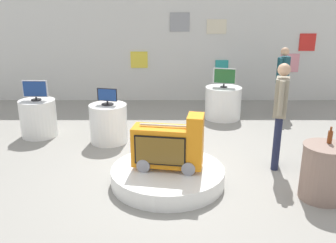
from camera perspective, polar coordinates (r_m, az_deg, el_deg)
The scene contains 14 objects.
ground_plane at distance 5.79m, azimuth 1.19°, elevation -8.64°, with size 30.00×30.00×0.00m, color gray.
back_wall_display at distance 10.17m, azimuth 0.83°, elevation 11.19°, with size 11.96×0.13×2.82m.
main_display_pedestal at distance 5.53m, azimuth 0.07°, elevation -8.58°, with size 1.72×1.72×0.25m, color white.
novelty_firetruck_tv at distance 5.32m, azimuth 0.29°, elevation -4.06°, with size 1.09×0.56×0.86m.
display_pedestal_left_rear at distance 7.87m, azimuth -19.83°, elevation 0.52°, with size 0.73×0.73×0.77m, color white.
tv_on_left_rear at distance 7.72m, azimuth -20.30°, elevation 4.76°, with size 0.51×0.21×0.41m.
display_pedestal_center_rear at distance 7.16m, azimuth -9.33°, elevation -0.30°, with size 0.74×0.74×0.77m, color white.
tv_on_center_rear at distance 7.01m, azimuth -9.55°, elevation 3.93°, with size 0.39×0.24×0.32m.
display_pedestal_right_rear at distance 8.69m, azimuth 8.86°, elevation 2.95°, with size 0.86×0.86×0.77m, color white.
tv_on_right_rear at distance 8.55m, azimuth 9.08°, elevation 7.05°, with size 0.52×0.18×0.45m.
side_table_round at distance 5.44m, azimuth 23.65°, elevation -7.35°, with size 0.63×0.63×0.79m.
bottle_on_side_table at distance 5.37m, azimuth 24.53°, elevation -2.22°, with size 0.07×0.07×0.23m.
shopper_browsing_near_truck at distance 9.21m, azimuth 17.92°, elevation 6.89°, with size 0.38×0.47×1.66m.
shopper_browsing_rear at distance 6.01m, azimuth 17.58°, elevation 2.02°, with size 0.31×0.53×1.75m.
Camera 1 is at (-0.11, -5.18, 2.58)m, focal length 38.25 mm.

